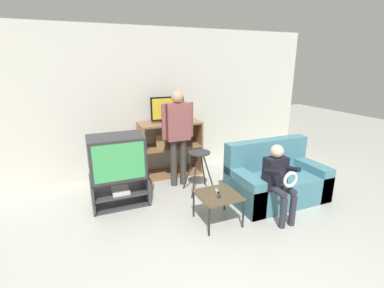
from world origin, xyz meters
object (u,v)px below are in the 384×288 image
(tv_stand, at_px, (120,190))
(snack_table, at_px, (218,197))
(television_flat, at_px, (168,110))
(television_main, at_px, (116,156))
(couch, at_px, (275,180))
(media_shelf, at_px, (170,148))
(remote_control_black, at_px, (219,195))
(remote_control_white, at_px, (217,191))
(folding_stool, at_px, (199,160))
(person_seated_child, at_px, (279,177))
(person_standing_adult, at_px, (178,130))

(tv_stand, bearing_deg, snack_table, -42.49)
(television_flat, bearing_deg, television_main, -141.23)
(couch, bearing_deg, media_shelf, 127.09)
(remote_control_black, relative_size, remote_control_white, 1.00)
(television_flat, xyz_separation_m, remote_control_black, (0.06, -1.85, -0.79))
(folding_stool, bearing_deg, person_seated_child, -61.17)
(television_main, distance_m, person_seated_child, 2.22)
(snack_table, bearing_deg, television_main, 138.03)
(remote_control_white, bearing_deg, tv_stand, 159.74)
(couch, height_order, person_standing_adult, person_standing_adult)
(snack_table, bearing_deg, person_standing_adult, 92.92)
(person_standing_adult, bearing_deg, snack_table, -87.08)
(snack_table, bearing_deg, media_shelf, 91.22)
(television_main, xyz_separation_m, couch, (2.22, -0.72, -0.45))
(folding_stool, xyz_separation_m, couch, (0.97, -0.66, -0.25))
(person_standing_adult, bearing_deg, tv_stand, -163.88)
(folding_stool, relative_size, snack_table, 1.29)
(remote_control_white, xyz_separation_m, person_standing_adult, (-0.08, 1.23, 0.55))
(media_shelf, relative_size, folding_stool, 1.63)
(media_shelf, xyz_separation_m, person_standing_adult, (-0.03, -0.51, 0.46))
(television_flat, xyz_separation_m, snack_table, (0.07, -1.81, -0.84))
(television_flat, relative_size, couch, 0.43)
(television_flat, height_order, person_seated_child, television_flat)
(folding_stool, relative_size, person_seated_child, 0.67)
(tv_stand, height_order, person_seated_child, person_seated_child)
(folding_stool, xyz_separation_m, remote_control_black, (-0.16, -0.96, -0.13))
(television_main, xyz_separation_m, person_seated_child, (1.86, -1.19, -0.15))
(tv_stand, bearing_deg, television_flat, 38.70)
(folding_stool, bearing_deg, person_standing_adult, 120.00)
(media_shelf, distance_m, snack_table, 1.80)
(media_shelf, height_order, couch, media_shelf)
(snack_table, bearing_deg, couch, 13.30)
(television_flat, height_order, folding_stool, television_flat)
(person_standing_adult, bearing_deg, remote_control_white, -86.27)
(tv_stand, bearing_deg, couch, -18.33)
(remote_control_white, xyz_separation_m, person_seated_child, (0.75, -0.27, 0.18))
(couch, relative_size, person_seated_child, 1.41)
(television_main, xyz_separation_m, snack_table, (1.10, -0.99, -0.38))
(snack_table, distance_m, person_standing_adult, 1.43)
(snack_table, relative_size, remote_control_black, 3.61)
(media_shelf, bearing_deg, remote_control_white, -88.27)
(media_shelf, height_order, person_standing_adult, person_standing_adult)
(folding_stool, distance_m, snack_table, 0.95)
(person_standing_adult, bearing_deg, media_shelf, 86.88)
(snack_table, bearing_deg, folding_stool, 80.88)
(media_shelf, relative_size, snack_table, 2.10)
(television_flat, height_order, person_standing_adult, person_standing_adult)
(television_main, relative_size, television_flat, 1.25)
(media_shelf, xyz_separation_m, remote_control_black, (0.03, -1.83, -0.10))
(tv_stand, xyz_separation_m, person_seated_child, (1.85, -1.20, 0.37))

